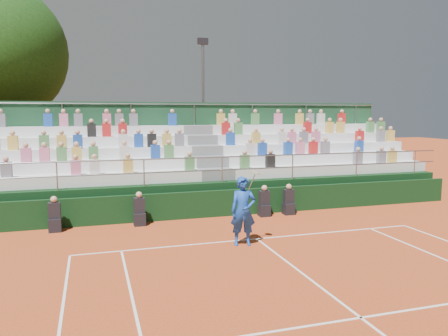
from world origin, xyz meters
name	(u,v)px	position (x,y,z in m)	size (l,w,h in m)	color
ground	(257,239)	(0.00, 0.00, 0.00)	(90.00, 90.00, 0.00)	#B3461D
courtside_wall	(226,203)	(0.00, 3.20, 0.50)	(20.00, 0.15, 1.00)	black
line_officials	(193,208)	(-1.41, 2.75, 0.48)	(8.83, 0.40, 1.19)	black
grandstand	(205,176)	(-0.01, 6.44, 1.08)	(20.00, 5.20, 4.40)	black
tennis_player	(243,211)	(-0.61, -0.44, 1.02)	(0.94, 0.63, 2.22)	#1644A9
floodlight_mast	(203,98)	(1.50, 12.58, 4.73)	(0.60, 0.25, 8.12)	gray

